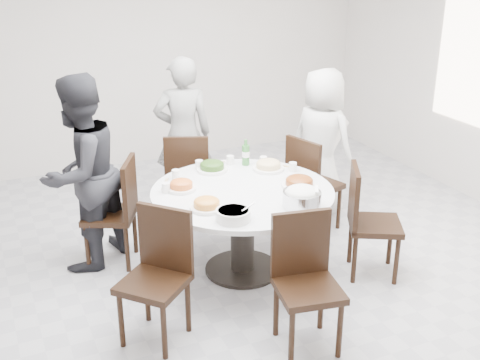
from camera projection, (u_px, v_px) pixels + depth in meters
name	position (u px, v px, depth m)	size (l,w,h in m)	color
floor	(237.00, 268.00, 5.21)	(6.00, 6.00, 0.01)	#AEAEB3
wall_back	(136.00, 52.00, 7.23)	(6.00, 0.01, 2.80)	silver
dining_table	(242.00, 231.00, 5.04)	(1.50, 1.50, 0.75)	white
chair_ne	(315.00, 183.00, 5.78)	(0.42, 0.42, 0.95)	black
chair_n	(188.00, 177.00, 5.92)	(0.42, 0.42, 0.95)	black
chair_nw	(109.00, 212.00, 5.16)	(0.42, 0.42, 0.95)	black
chair_sw	(153.00, 280.00, 4.12)	(0.42, 0.42, 0.95)	black
chair_s	(309.00, 287.00, 4.05)	(0.42, 0.42, 0.95)	black
chair_se	(375.00, 222.00, 4.97)	(0.42, 0.42, 0.95)	black
diner_right	(322.00, 142.00, 6.08)	(0.73, 0.48, 1.50)	silver
diner_middle	(183.00, 135.00, 6.13)	(0.59, 0.38, 1.61)	black
diner_left	(81.00, 174.00, 5.01)	(0.81, 0.63, 1.67)	black
dish_greens	(212.00, 167.00, 5.30)	(0.27, 0.27, 0.07)	white
dish_pale	(268.00, 166.00, 5.32)	(0.28, 0.28, 0.07)	white
dish_orange	(181.00, 186.00, 4.89)	(0.24, 0.24, 0.06)	white
dish_redbrown	(299.00, 183.00, 4.95)	(0.29, 0.29, 0.07)	white
dish_tofu	(207.00, 205.00, 4.54)	(0.26, 0.26, 0.07)	white
rice_bowl	(302.00, 199.00, 4.57)	(0.29, 0.29, 0.13)	silver
soup_bowl	(233.00, 215.00, 4.37)	(0.26, 0.26, 0.08)	white
beverage_bottle	(246.00, 152.00, 5.41)	(0.07, 0.07, 0.24)	#2C6C2B
tea_cups	(217.00, 160.00, 5.45)	(0.07, 0.07, 0.08)	white
chopsticks	(217.00, 164.00, 5.47)	(0.24, 0.04, 0.01)	tan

